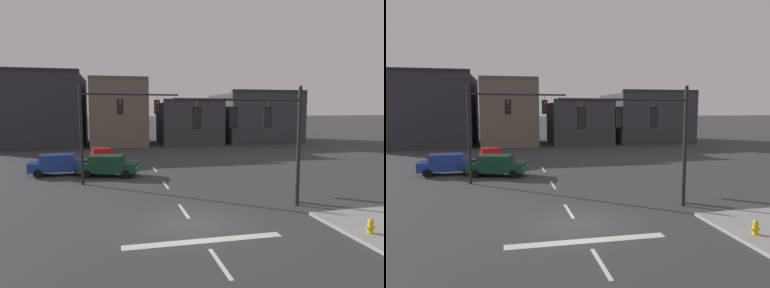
# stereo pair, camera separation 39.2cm
# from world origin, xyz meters

# --- Properties ---
(ground_plane) EXTENTS (400.00, 400.00, 0.00)m
(ground_plane) POSITION_xyz_m (0.00, 0.00, 0.00)
(ground_plane) COLOR #353538
(stop_bar_paint) EXTENTS (6.40, 0.50, 0.01)m
(stop_bar_paint) POSITION_xyz_m (0.00, -2.00, 0.00)
(stop_bar_paint) COLOR silver
(stop_bar_paint) RESTS_ON ground
(lane_centreline) EXTENTS (0.16, 26.40, 0.01)m
(lane_centreline) POSITION_xyz_m (0.00, 2.00, 0.00)
(lane_centreline) COLOR silver
(lane_centreline) RESTS_ON ground
(signal_mast_near_side) EXTENTS (6.92, 0.85, 6.34)m
(signal_mast_near_side) POSITION_xyz_m (3.85, 1.45, 4.26)
(signal_mast_near_side) COLOR black
(signal_mast_near_side) RESTS_ON ground
(signal_mast_far_side) EXTENTS (6.86, 0.93, 6.68)m
(signal_mast_far_side) POSITION_xyz_m (-3.49, 9.71, 4.51)
(signal_mast_far_side) COLOR black
(signal_mast_far_side) RESTS_ON ground
(car_lot_nearside) EXTENTS (2.35, 4.61, 1.61)m
(car_lot_nearside) POSITION_xyz_m (-4.46, 17.45, 0.86)
(car_lot_nearside) COLOR #A81E1E
(car_lot_nearside) RESTS_ON ground
(car_lot_middle) EXTENTS (4.72, 2.89, 1.61)m
(car_lot_middle) POSITION_xyz_m (-3.78, 12.00, 0.86)
(car_lot_middle) COLOR #143D28
(car_lot_middle) RESTS_ON ground
(car_lot_farside) EXTENTS (4.56, 2.17, 1.61)m
(car_lot_farside) POSITION_xyz_m (-7.55, 13.46, 0.86)
(car_lot_farside) COLOR navy
(car_lot_farside) RESTS_ON ground
(fire_hydrant) EXTENTS (0.40, 0.30, 0.75)m
(fire_hydrant) POSITION_xyz_m (6.65, -3.08, 0.33)
(fire_hydrant) COLOR gold
(fire_hydrant) RESTS_ON ground
(building_row) EXTENTS (44.18, 12.37, 9.99)m
(building_row) POSITION_xyz_m (-0.13, 36.05, 4.14)
(building_row) COLOR #2D2D33
(building_row) RESTS_ON ground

